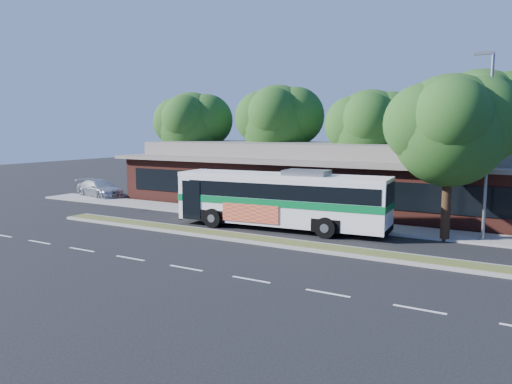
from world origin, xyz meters
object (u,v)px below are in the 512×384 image
at_px(transit_bus, 282,196).
at_px(sedan, 100,189).
at_px(lamp_post, 487,141).
at_px(sidewalk_tree, 459,128).

relative_size(transit_bus, sedan, 2.47).
distance_m(lamp_post, transit_bus, 10.56).
distance_m(transit_bus, sidewalk_tree, 9.54).
relative_size(lamp_post, sedan, 1.87).
relative_size(sedan, sidewalk_tree, 0.60).
relative_size(transit_bus, sidewalk_tree, 1.48).
bearing_deg(sedan, transit_bus, -90.13).
xyz_separation_m(lamp_post, transit_bus, (-9.86, -2.20, -3.06)).
bearing_deg(lamp_post, sidewalk_tree, -154.91).
distance_m(lamp_post, sedan, 28.75).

